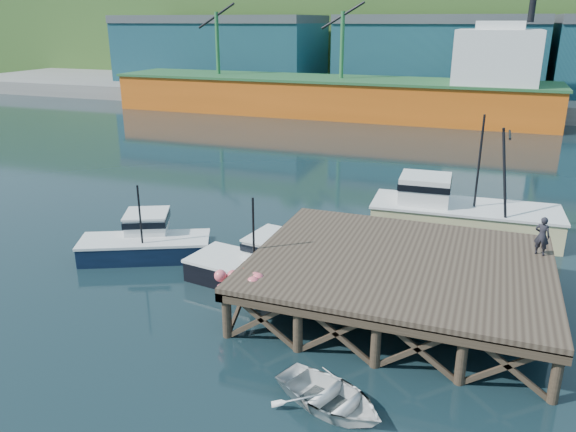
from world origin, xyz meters
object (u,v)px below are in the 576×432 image
at_px(dinghy, 330,397).
at_px(dockworker, 542,236).
at_px(boat_navy, 146,241).
at_px(boat_black, 266,268).
at_px(trawler, 461,211).

height_order(dinghy, dockworker, dockworker).
xyz_separation_m(boat_navy, dockworker, (18.44, 1.64, 2.15)).
relative_size(boat_navy, dockworker, 4.09).
xyz_separation_m(boat_black, trawler, (7.79, 9.64, 0.59)).
distance_m(trawler, dockworker, 8.06).
bearing_deg(trawler, dinghy, -101.55).
xyz_separation_m(trawler, dinghy, (-2.66, -17.00, -1.01)).
xyz_separation_m(boat_navy, boat_black, (7.05, -0.96, 0.00)).
relative_size(boat_black, dockworker, 4.49).
relative_size(boat_navy, trawler, 0.66).
distance_m(boat_navy, dockworker, 18.64).
height_order(trawler, dockworker, trawler).
xyz_separation_m(boat_navy, trawler, (14.84, 8.68, 0.59)).
xyz_separation_m(trawler, dockworker, (3.60, -7.04, 1.56)).
bearing_deg(dinghy, trawler, 13.70).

